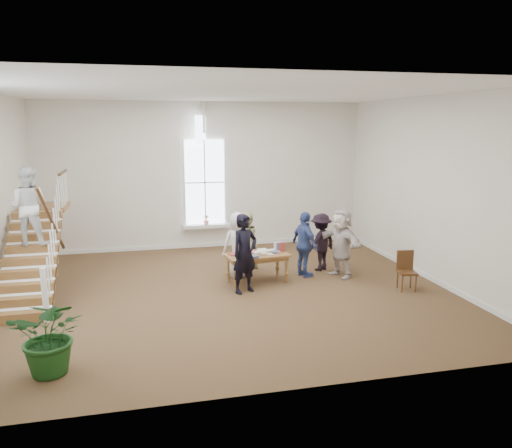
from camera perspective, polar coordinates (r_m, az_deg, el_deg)
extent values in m
plane|color=#42301A|center=(11.69, -2.80, -7.73)|extent=(10.00, 10.00, 0.00)
plane|color=beige|center=(15.57, -5.91, 5.50)|extent=(10.00, 0.00, 10.00)
plane|color=beige|center=(6.85, 3.91, -1.86)|extent=(10.00, 0.00, 10.00)
plane|color=beige|center=(13.01, 19.35, 3.79)|extent=(0.00, 9.00, 9.00)
plane|color=white|center=(11.07, -3.03, 14.87)|extent=(10.00, 10.00, 0.00)
cube|color=white|center=(15.63, -5.71, -0.23)|extent=(1.45, 0.28, 0.10)
plane|color=white|center=(15.54, -5.87, 4.74)|extent=(2.60, 0.00, 2.60)
plane|color=white|center=(15.44, -5.99, 10.65)|extent=(0.60, 0.60, 0.85)
cube|color=white|center=(15.91, -5.74, -2.38)|extent=(10.00, 0.04, 0.12)
imported|color=pink|center=(15.56, -5.71, 0.47)|extent=(0.17, 0.17, 0.30)
cube|color=brown|center=(10.99, -25.21, -9.54)|extent=(1.10, 0.30, 0.20)
cube|color=brown|center=(11.20, -24.99, -8.05)|extent=(1.10, 0.30, 0.20)
cube|color=brown|center=(11.42, -24.78, -6.61)|extent=(1.10, 0.30, 0.20)
cube|color=brown|center=(11.64, -24.57, -5.23)|extent=(1.10, 0.30, 0.20)
cube|color=brown|center=(11.88, -24.38, -3.90)|extent=(1.10, 0.30, 0.20)
cube|color=brown|center=(12.12, -24.19, -2.62)|extent=(1.10, 0.30, 0.20)
cube|color=brown|center=(12.36, -24.01, -1.40)|extent=(1.10, 0.30, 0.20)
cube|color=brown|center=(12.61, -23.84, -0.22)|extent=(1.10, 0.30, 0.20)
cube|color=brown|center=(12.87, -23.68, 0.92)|extent=(1.10, 0.30, 0.20)
cube|color=brown|center=(13.73, -23.04, 1.74)|extent=(1.10, 1.20, 0.12)
cube|color=white|center=(10.61, -22.97, -7.51)|extent=(0.10, 0.10, 1.10)
cylinder|color=#3C2510|center=(11.61, -22.30, 0.24)|extent=(0.07, 2.74, 1.86)
imported|color=silver|center=(11.94, -24.56, 1.87)|extent=(0.94, 0.79, 1.72)
cube|color=brown|center=(12.16, 0.14, -3.58)|extent=(1.60, 0.95, 0.05)
cube|color=brown|center=(12.18, 0.14, -3.92)|extent=(1.47, 0.82, 0.10)
cylinder|color=brown|center=(11.79, -2.36, -5.89)|extent=(0.07, 0.07, 0.66)
cylinder|color=brown|center=(12.25, 3.50, -5.23)|extent=(0.07, 0.07, 0.66)
cylinder|color=brown|center=(12.30, -3.20, -5.17)|extent=(0.07, 0.07, 0.66)
cylinder|color=brown|center=(12.74, 2.46, -4.57)|extent=(0.07, 0.07, 0.66)
cube|color=silver|center=(12.39, 0.57, -3.12)|extent=(0.28, 0.29, 0.02)
cube|color=beige|center=(11.88, -1.62, -3.72)|extent=(0.20, 0.28, 0.04)
cube|color=tan|center=(12.09, 1.50, -3.48)|extent=(0.20, 0.23, 0.03)
cube|color=silver|center=(12.03, -1.30, -3.53)|extent=(0.27, 0.29, 0.03)
cube|color=#4C5972|center=(12.28, 2.07, -3.21)|extent=(0.21, 0.22, 0.05)
cube|color=maroon|center=(12.28, -0.35, -3.19)|extent=(0.30, 0.35, 0.05)
cube|color=white|center=(11.99, -1.10, -3.53)|extent=(0.18, 0.20, 0.06)
cube|color=#BFB299|center=(12.19, 0.74, -3.31)|extent=(0.23, 0.31, 0.04)
cube|color=silver|center=(12.35, 0.81, -3.08)|extent=(0.26, 0.31, 0.06)
cube|color=beige|center=(12.20, 0.17, -3.28)|extent=(0.29, 0.27, 0.05)
cube|color=tan|center=(12.09, 0.88, -3.43)|extent=(0.16, 0.23, 0.05)
cube|color=silver|center=(11.98, -0.86, -3.60)|extent=(0.24, 0.29, 0.03)
cube|color=#4C5972|center=(11.84, -0.32, -3.73)|extent=(0.26, 0.29, 0.05)
cube|color=maroon|center=(12.11, -2.58, -3.47)|extent=(0.28, 0.29, 0.03)
cube|color=white|center=(12.43, 2.03, -3.07)|extent=(0.28, 0.33, 0.03)
imported|color=black|center=(11.39, -1.30, -3.40)|extent=(0.79, 0.69, 1.83)
imported|color=silver|center=(12.62, -2.03, -2.36)|extent=(0.87, 0.62, 1.66)
imported|color=#D0CB82|center=(13.16, -1.18, -1.99)|extent=(0.96, 0.92, 1.56)
imported|color=#354780|center=(12.65, 5.58, -2.35)|extent=(0.66, 1.05, 1.67)
imported|color=black|center=(13.28, 7.41, -2.06)|extent=(1.14, 0.98, 1.52)
imported|color=beige|center=(12.77, 9.70, -2.12)|extent=(1.02, 1.71, 1.76)
imported|color=#143B13|center=(8.45, -22.36, -11.69)|extent=(1.29, 1.17, 1.26)
cube|color=#3C2510|center=(12.17, 16.88, -5.33)|extent=(0.46, 0.46, 0.05)
cube|color=#3C2510|center=(12.26, 16.66, -3.95)|extent=(0.40, 0.10, 0.47)
cylinder|color=#3C2510|center=(12.03, 16.37, -6.58)|extent=(0.04, 0.04, 0.42)
cylinder|color=#3C2510|center=(12.14, 17.81, -6.50)|extent=(0.04, 0.04, 0.42)
cylinder|color=#3C2510|center=(12.32, 15.86, -6.13)|extent=(0.04, 0.04, 0.42)
cylinder|color=#3C2510|center=(12.43, 17.26, -6.06)|extent=(0.04, 0.04, 0.42)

